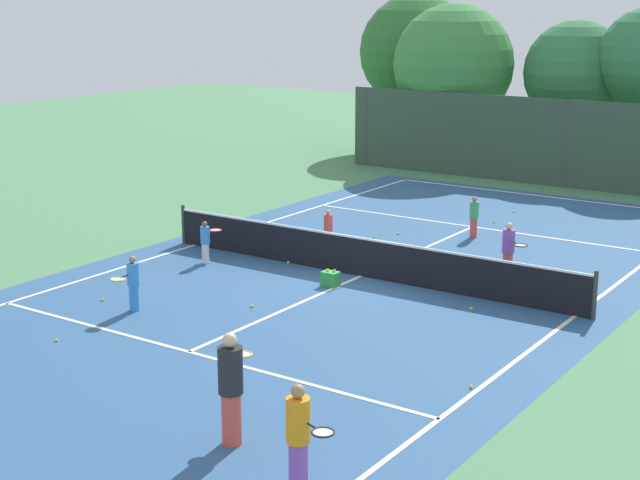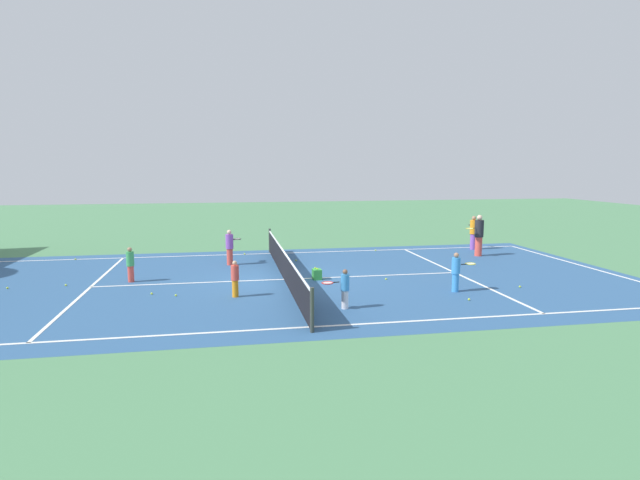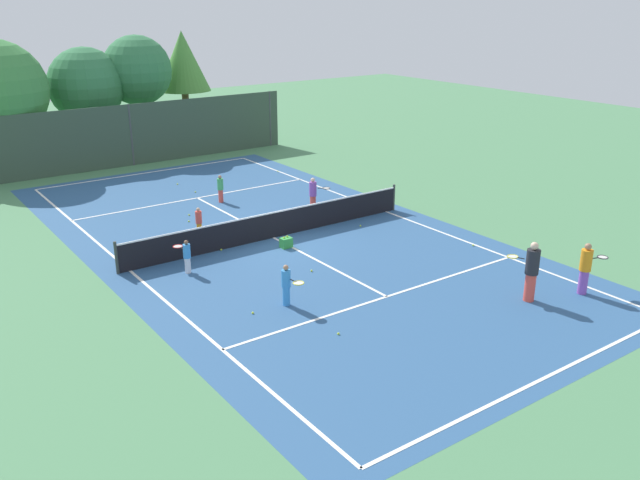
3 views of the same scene
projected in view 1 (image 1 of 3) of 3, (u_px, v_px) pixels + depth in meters
ground_plane at (361, 276)px, 24.00m from camera, size 80.00×80.00×0.00m
court_surface at (361, 276)px, 24.00m from camera, size 13.00×25.00×0.01m
tennis_net at (361, 257)px, 23.88m from camera, size 11.90×0.10×1.10m
perimeter_fence at (566, 144)px, 34.83m from camera, size 18.00×0.12×3.20m
tree_1 at (417, 52)px, 42.68m from camera, size 5.08×5.08×6.95m
tree_2 at (454, 64)px, 39.12m from camera, size 4.91×4.91×6.56m
tree_3 at (575, 73)px, 37.53m from camera, size 4.05×4.05×5.92m
player_0 at (474, 217)px, 27.73m from camera, size 0.26×0.26×1.21m
player_1 at (133, 283)px, 21.20m from camera, size 0.40×0.85×1.25m
player_2 at (231, 387)px, 14.79m from camera, size 0.62×0.96×1.83m
player_3 at (328, 229)px, 26.43m from camera, size 0.24×0.24×1.12m
player_4 at (299, 437)px, 13.37m from camera, size 0.92×0.57×1.61m
player_5 at (206, 241)px, 25.09m from camera, size 0.38×0.82×1.12m
player_6 at (509, 250)px, 23.60m from camera, size 0.83×0.70×1.43m
ball_crate at (330, 279)px, 23.14m from camera, size 0.40×0.30×0.43m
tennis_ball_0 at (471, 387)px, 17.12m from camera, size 0.07×0.07×0.07m
tennis_ball_1 at (494, 222)px, 29.63m from camera, size 0.07×0.07×0.07m
tennis_ball_3 at (252, 306)px, 21.58m from camera, size 0.07×0.07×0.07m
tennis_ball_4 at (471, 308)px, 21.42m from camera, size 0.07×0.07×0.07m
tennis_ball_5 at (514, 212)px, 31.08m from camera, size 0.07×0.07×0.07m
tennis_ball_6 at (591, 301)px, 21.97m from camera, size 0.07×0.07×0.07m
tennis_ball_7 at (288, 262)px, 25.14m from camera, size 0.07×0.07×0.07m
tennis_ball_8 at (56, 340)px, 19.44m from camera, size 0.07×0.07×0.07m
tennis_ball_9 at (398, 234)px, 28.19m from camera, size 0.07×0.07×0.07m
tennis_ball_10 at (102, 300)px, 22.03m from camera, size 0.07×0.07×0.07m
tennis_ball_11 at (374, 237)px, 27.78m from camera, size 0.07×0.07×0.07m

